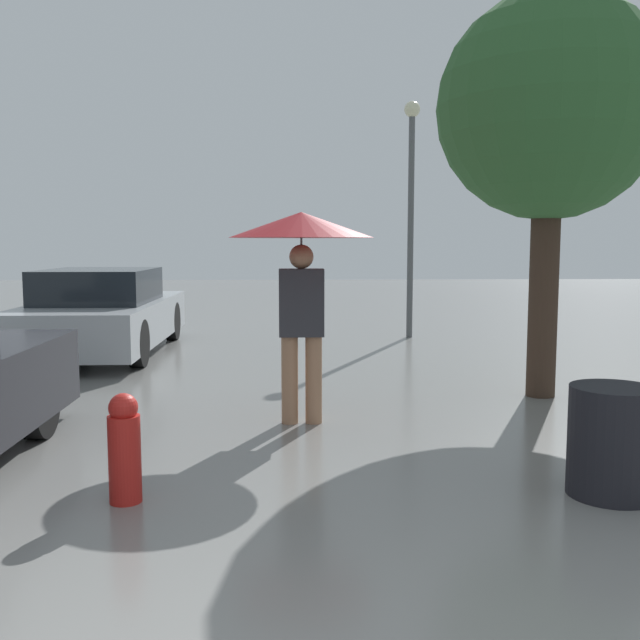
# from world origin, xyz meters

# --- Properties ---
(pedestrian) EXTENTS (1.29, 1.29, 1.91)m
(pedestrian) POSITION_xyz_m (-0.34, 4.61, 1.60)
(pedestrian) COLOR #9E7051
(pedestrian) RESTS_ON ground_plane
(parked_car_farthest) EXTENTS (1.75, 4.34, 1.25)m
(parked_car_farthest) POSITION_xyz_m (-3.23, 8.91, 0.59)
(parked_car_farthest) COLOR #9EA3A8
(parked_car_farthest) RESTS_ON ground_plane
(tree) EXTENTS (2.32, 2.32, 4.19)m
(tree) POSITION_xyz_m (2.24, 5.66, 3.00)
(tree) COLOR #38281E
(tree) RESTS_ON ground_plane
(street_lamp) EXTENTS (0.27, 0.27, 4.01)m
(street_lamp) POSITION_xyz_m (1.62, 10.49, 2.54)
(street_lamp) COLOR #515456
(street_lamp) RESTS_ON ground_plane
(trash_bin) EXTENTS (0.56, 0.56, 0.72)m
(trash_bin) POSITION_xyz_m (1.65, 2.66, 0.36)
(trash_bin) COLOR black
(trash_bin) RESTS_ON ground_plane
(fire_hydrant) EXTENTS (0.20, 0.20, 0.70)m
(fire_hydrant) POSITION_xyz_m (-1.48, 2.66, 0.35)
(fire_hydrant) COLOR #B21E19
(fire_hydrant) RESTS_ON ground_plane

